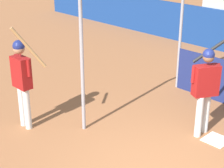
# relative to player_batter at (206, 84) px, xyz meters

# --- Properties ---
(home_plate) EXTENTS (0.44, 0.44, 0.02)m
(home_plate) POSITION_rel_player_batter_xyz_m (0.35, -0.01, -1.04)
(home_plate) COLOR white
(home_plate) RESTS_ON ground
(player_batter) EXTENTS (0.62, 0.98, 1.91)m
(player_batter) POSITION_rel_player_batter_xyz_m (0.00, 0.00, 0.00)
(player_batter) COLOR silver
(player_batter) RESTS_ON ground
(player_waiting) EXTENTS (0.77, 0.56, 2.15)m
(player_waiting) POSITION_rel_player_batter_xyz_m (-2.62, -2.30, 0.05)
(player_waiting) COLOR silver
(player_waiting) RESTS_ON ground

